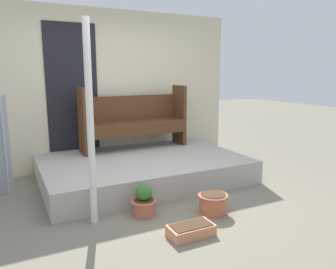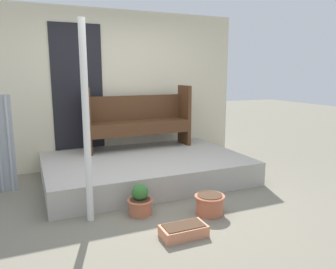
# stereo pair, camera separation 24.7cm
# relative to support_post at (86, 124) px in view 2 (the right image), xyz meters

# --- Properties ---
(ground_plane) EXTENTS (24.00, 24.00, 0.00)m
(ground_plane) POSITION_rel_support_post_xyz_m (0.85, 0.13, -1.06)
(ground_plane) COLOR #706B5B
(porch_slab) EXTENTS (2.90, 1.95, 0.33)m
(porch_slab) POSITION_rel_support_post_xyz_m (1.02, 1.11, -0.89)
(porch_slab) COLOR #A8A399
(porch_slab) RESTS_ON ground_plane
(house_wall) EXTENTS (4.10, 0.08, 2.60)m
(house_wall) POSITION_rel_support_post_xyz_m (0.99, 2.11, 0.25)
(house_wall) COLOR beige
(house_wall) RESTS_ON ground_plane
(support_post) EXTENTS (0.07, 0.07, 2.11)m
(support_post) POSITION_rel_support_post_xyz_m (0.00, 0.00, 0.00)
(support_post) COLOR silver
(support_post) RESTS_ON ground_plane
(bench) EXTENTS (1.77, 0.45, 1.03)m
(bench) POSITION_rel_support_post_xyz_m (1.14, 1.75, -0.20)
(bench) COLOR #4C2D19
(bench) RESTS_ON porch_slab
(flower_pot_left) EXTENTS (0.29, 0.29, 0.35)m
(flower_pot_left) POSITION_rel_support_post_xyz_m (0.55, -0.07, -0.90)
(flower_pot_left) COLOR #B26042
(flower_pot_left) RESTS_ON ground_plane
(flower_pot_middle) EXTENTS (0.35, 0.35, 0.23)m
(flower_pot_middle) POSITION_rel_support_post_xyz_m (1.27, -0.37, -0.93)
(flower_pot_middle) COLOR #B26042
(flower_pot_middle) RESTS_ON ground_plane
(planter_box_rect) EXTENTS (0.45, 0.24, 0.12)m
(planter_box_rect) POSITION_rel_support_post_xyz_m (0.77, -0.73, -1.00)
(planter_box_rect) COLOR tan
(planter_box_rect) RESTS_ON ground_plane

